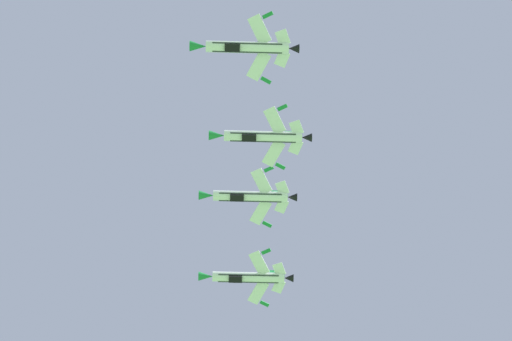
{
  "coord_description": "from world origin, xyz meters",
  "views": [
    {
      "loc": [
        -2.26,
        -5.83,
        1.53
      ],
      "look_at": [
        19.02,
        52.68,
        125.44
      ],
      "focal_mm": 62.25,
      "sensor_mm": 36.0,
      "label": 1
    }
  ],
  "objects_px": {
    "fighter_jet_right_wing": "(249,196)",
    "fighter_jet_left_outer": "(247,277)",
    "fighter_jet_left_wing": "(261,136)",
    "fighter_jet_lead": "(245,47)"
  },
  "relations": [
    {
      "from": "fighter_jet_left_outer",
      "to": "fighter_jet_right_wing",
      "type": "bearing_deg",
      "value": 179.97
    },
    {
      "from": "fighter_jet_lead",
      "to": "fighter_jet_right_wing",
      "type": "xyz_separation_m",
      "value": [
        9.34,
        24.61,
        3.29
      ]
    },
    {
      "from": "fighter_jet_lead",
      "to": "fighter_jet_left_wing",
      "type": "xyz_separation_m",
      "value": [
        7.3,
        13.23,
        1.61
      ]
    },
    {
      "from": "fighter_jet_lead",
      "to": "fighter_jet_left_wing",
      "type": "height_order",
      "value": "fighter_jet_left_wing"
    },
    {
      "from": "fighter_jet_right_wing",
      "to": "fighter_jet_left_outer",
      "type": "relative_size",
      "value": 1.0
    },
    {
      "from": "fighter_jet_lead",
      "to": "fighter_jet_left_wing",
      "type": "distance_m",
      "value": 15.2
    },
    {
      "from": "fighter_jet_left_wing",
      "to": "fighter_jet_left_outer",
      "type": "xyz_separation_m",
      "value": [
        6.64,
        25.13,
        0.02
      ]
    },
    {
      "from": "fighter_jet_right_wing",
      "to": "fighter_jet_left_wing",
      "type": "bearing_deg",
      "value": -171.62
    },
    {
      "from": "fighter_jet_right_wing",
      "to": "fighter_jet_left_outer",
      "type": "distance_m",
      "value": 14.59
    },
    {
      "from": "fighter_jet_left_wing",
      "to": "fighter_jet_right_wing",
      "type": "relative_size",
      "value": 1.0
    }
  ]
}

